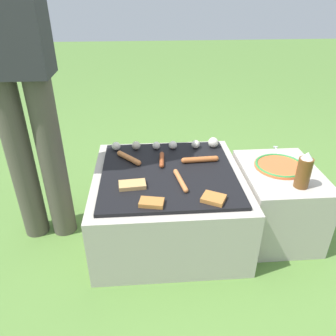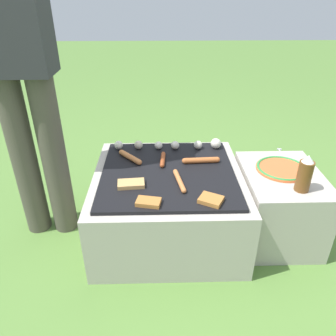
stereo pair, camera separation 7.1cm
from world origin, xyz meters
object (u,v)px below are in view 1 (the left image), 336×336
(sausage_front_center, at_px, (129,158))
(condiment_bottle, at_px, (304,171))
(plate_colorful, at_px, (280,166))
(fork_utensil, at_px, (278,153))
(person_standing, at_px, (9,39))

(sausage_front_center, bearing_deg, condiment_bottle, -21.60)
(sausage_front_center, xyz_separation_m, plate_colorful, (0.79, -0.14, -0.01))
(plate_colorful, bearing_deg, fork_utensil, 72.76)
(sausage_front_center, xyz_separation_m, condiment_bottle, (0.82, -0.32, 0.07))
(plate_colorful, bearing_deg, condiment_bottle, -81.21)
(person_standing, xyz_separation_m, fork_utensil, (1.29, 0.11, -0.64))
(plate_colorful, xyz_separation_m, fork_utensil, (0.05, 0.16, -0.01))
(sausage_front_center, distance_m, condiment_bottle, 0.88)
(sausage_front_center, relative_size, condiment_bottle, 0.82)
(person_standing, height_order, fork_utensil, person_standing)
(plate_colorful, bearing_deg, person_standing, 177.79)
(plate_colorful, height_order, condiment_bottle, condiment_bottle)
(condiment_bottle, height_order, fork_utensil, condiment_bottle)
(person_standing, height_order, plate_colorful, person_standing)
(plate_colorful, relative_size, fork_utensil, 1.38)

